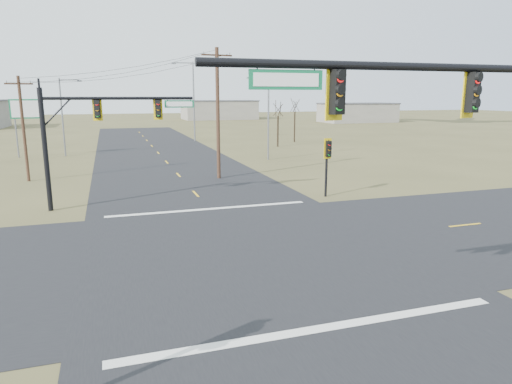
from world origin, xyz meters
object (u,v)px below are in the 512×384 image
(mast_arm_near, at_px, (483,129))
(streetlight_c, at_px, (64,113))
(streetlight_a, at_px, (267,113))
(streetlight_b, at_px, (192,97))
(utility_pole_near, at_px, (218,112))
(utility_pole_far, at_px, (23,127))
(mast_arm_far, at_px, (98,122))
(bare_tree_c, at_px, (278,108))
(highway_sign, at_px, (27,116))
(pedestal_signal_ne, at_px, (328,154))
(bare_tree_d, at_px, (295,105))

(mast_arm_near, xyz_separation_m, streetlight_c, (-14.26, 45.05, -0.98))
(streetlight_a, xyz_separation_m, streetlight_b, (-3.82, 21.97, 1.53))
(utility_pole_near, height_order, utility_pole_far, utility_pole_near)
(mast_arm_near, distance_m, streetlight_c, 47.26)
(utility_pole_near, bearing_deg, mast_arm_far, -140.60)
(utility_pole_near, xyz_separation_m, bare_tree_c, (12.91, 20.64, -0.33))
(highway_sign, height_order, streetlight_c, streetlight_c)
(pedestal_signal_ne, height_order, highway_sign, highway_sign)
(mast_arm_near, bearing_deg, pedestal_signal_ne, 59.36)
(pedestal_signal_ne, xyz_separation_m, bare_tree_d, (12.08, 34.57, 2.38))
(utility_pole_far, bearing_deg, mast_arm_near, -61.49)
(mast_arm_far, bearing_deg, streetlight_a, 57.94)
(utility_pole_far, bearing_deg, streetlight_c, 83.72)
(utility_pole_far, relative_size, streetlight_a, 0.94)
(utility_pole_far, bearing_deg, bare_tree_c, 31.96)
(streetlight_a, bearing_deg, streetlight_b, 77.22)
(streetlight_c, xyz_separation_m, bare_tree_d, (30.28, 6.47, 0.52))
(pedestal_signal_ne, relative_size, streetlight_b, 0.35)
(mast_arm_far, distance_m, bare_tree_d, 42.13)
(streetlight_a, distance_m, bare_tree_d, 19.19)
(mast_arm_near, distance_m, streetlight_a, 35.66)
(mast_arm_far, xyz_separation_m, highway_sign, (-7.68, 26.70, -0.71))
(streetlight_c, xyz_separation_m, bare_tree_c, (25.86, 1.58, 0.23))
(streetlight_c, bearing_deg, streetlight_b, 15.55)
(highway_sign, relative_size, bare_tree_c, 0.98)
(utility_pole_far, relative_size, streetlight_b, 0.71)
(pedestal_signal_ne, bearing_deg, bare_tree_d, 67.40)
(streetlight_c, height_order, bare_tree_d, streetlight_c)
(streetlight_b, bearing_deg, streetlight_a, -75.75)
(utility_pole_far, xyz_separation_m, bare_tree_c, (27.58, 17.21, 0.73))
(streetlight_b, distance_m, bare_tree_c, 14.16)
(mast_arm_near, relative_size, bare_tree_c, 1.81)
(utility_pole_near, bearing_deg, mast_arm_near, -87.10)
(streetlight_b, relative_size, bare_tree_d, 1.73)
(mast_arm_near, height_order, utility_pole_far, utility_pole_far)
(utility_pole_far, bearing_deg, streetlight_a, 14.57)
(streetlight_b, height_order, bare_tree_d, streetlight_b)
(mast_arm_far, height_order, utility_pole_near, utility_pole_near)
(highway_sign, xyz_separation_m, bare_tree_d, (33.99, 6.21, 0.88))
(highway_sign, distance_m, streetlight_a, 26.06)
(streetlight_a, relative_size, streetlight_b, 0.76)
(mast_arm_far, bearing_deg, utility_pole_near, 51.95)
(streetlight_c, bearing_deg, highway_sign, 155.25)
(mast_arm_far, relative_size, utility_pole_far, 1.09)
(highway_sign, relative_size, streetlight_b, 0.55)
(streetlight_c, bearing_deg, utility_pole_near, -76.53)
(pedestal_signal_ne, bearing_deg, streetlight_a, 80.16)
(utility_pole_far, relative_size, streetlight_c, 0.95)
(streetlight_b, bearing_deg, pedestal_signal_ne, -83.12)
(mast_arm_near, height_order, streetlight_b, streetlight_b)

